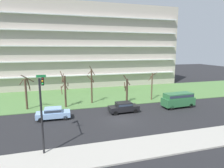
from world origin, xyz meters
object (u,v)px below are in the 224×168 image
object	(u,v)px
tree_far_left	(26,92)
van_green_center_right	(178,99)
tree_center	(92,85)
traffic_signal_mast	(42,100)
tree_left	(65,90)
tree_right	(127,90)
sedan_black_near_left	(124,107)
tree_far_right	(152,85)
sedan_blue_center_left	(53,113)

from	to	relation	value
tree_far_left	van_green_center_right	distance (m)	23.76
tree_center	traffic_signal_mast	xyz separation A→B (m)	(-7.21, -13.93, 1.34)
tree_left	tree_right	world-z (taller)	tree_left
van_green_center_right	traffic_signal_mast	xyz separation A→B (m)	(-20.05, -7.66, 3.24)
tree_left	tree_right	distance (m)	10.48
tree_left	sedan_black_near_left	bearing A→B (deg)	-32.02
tree_far_right	van_green_center_right	bearing A→B (deg)	-71.50
tree_right	tree_center	bearing A→B (deg)	168.32
tree_far_left	traffic_signal_mast	size ratio (longest dim) A/B	0.81
sedan_black_near_left	tree_far_left	bearing A→B (deg)	-23.44
tree_far_right	traffic_signal_mast	world-z (taller)	traffic_signal_mast
sedan_black_near_left	sedan_blue_center_left	distance (m)	9.97
tree_center	van_green_center_right	bearing A→B (deg)	-26.02
traffic_signal_mast	van_green_center_right	bearing A→B (deg)	20.91
tree_far_left	van_green_center_right	world-z (taller)	tree_far_left
tree_left	tree_center	distance (m)	4.69
tree_right	sedan_black_near_left	size ratio (longest dim) A/B	1.12
traffic_signal_mast	sedan_black_near_left	bearing A→B (deg)	35.40
tree_left	van_green_center_right	distance (m)	18.15
tree_far_left	sedan_black_near_left	xyz separation A→B (m)	(13.80, -5.49, -2.01)
tree_far_right	traffic_signal_mast	bearing A→B (deg)	-144.20
tree_center	tree_right	bearing A→B (deg)	-11.68
sedan_black_near_left	sedan_blue_center_left	world-z (taller)	same
tree_left	tree_far_right	distance (m)	15.53
sedan_black_near_left	sedan_blue_center_left	size ratio (longest dim) A/B	1.00
traffic_signal_mast	tree_far_left	bearing A→B (deg)	102.96
tree_far_right	sedan_blue_center_left	bearing A→B (deg)	-162.53
tree_far_left	sedan_black_near_left	size ratio (longest dim) A/B	1.26
tree_left	sedan_blue_center_left	size ratio (longest dim) A/B	1.33
tree_left	traffic_signal_mast	size ratio (longest dim) A/B	0.86
tree_right	tree_far_right	xyz separation A→B (m)	(5.06, 0.44, 0.48)
tree_far_left	tree_right	size ratio (longest dim) A/B	1.12
tree_far_left	tree_far_right	distance (m)	21.24
tree_far_right	sedan_black_near_left	bearing A→B (deg)	-143.63
tree_right	sedan_black_near_left	distance (m)	5.76
traffic_signal_mast	tree_center	bearing A→B (deg)	62.63
sedan_black_near_left	traffic_signal_mast	distance (m)	13.75
tree_center	traffic_signal_mast	world-z (taller)	traffic_signal_mast
tree_center	tree_right	xyz separation A→B (m)	(5.94, -1.23, -0.98)
tree_center	van_green_center_right	size ratio (longest dim) A/B	1.24
tree_left	tree_far_left	bearing A→B (deg)	175.71
tree_far_left	van_green_center_right	bearing A→B (deg)	-13.38
sedan_blue_center_left	tree_center	bearing A→B (deg)	-133.83
tree_center	sedan_blue_center_left	xyz separation A→B (m)	(-6.40, -6.27, -2.43)
tree_left	tree_right	bearing A→B (deg)	-0.10
tree_far_left	tree_left	xyz separation A→B (m)	(5.71, -0.43, 0.05)
tree_center	tree_far_right	size ratio (longest dim) A/B	1.27
tree_center	sedan_blue_center_left	bearing A→B (deg)	-135.58
sedan_blue_center_left	traffic_signal_mast	xyz separation A→B (m)	(-0.81, -7.66, 3.77)
tree_far_right	sedan_blue_center_left	xyz separation A→B (m)	(-17.40, -5.48, -1.93)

